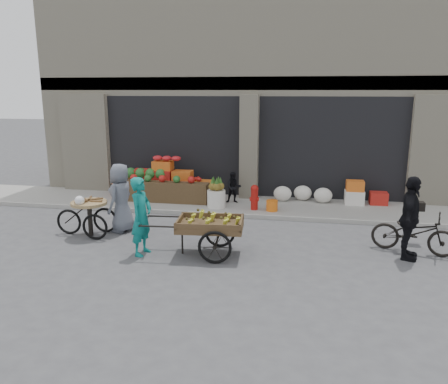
% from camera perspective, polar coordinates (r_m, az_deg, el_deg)
% --- Properties ---
extents(ground, '(80.00, 80.00, 0.00)m').
position_cam_1_polar(ground, '(9.10, -0.92, -8.77)').
color(ground, '#424244').
rests_on(ground, ground).
extents(sidewalk, '(18.00, 2.20, 0.12)m').
position_cam_1_polar(sidewalk, '(12.92, 2.71, -1.83)').
color(sidewalk, gray).
rests_on(sidewalk, ground).
extents(building, '(14.00, 6.45, 7.00)m').
position_cam_1_polar(building, '(16.39, 4.79, 13.01)').
color(building, beige).
rests_on(building, ground).
extents(fruit_display, '(3.10, 1.12, 1.24)m').
position_cam_1_polar(fruit_display, '(13.60, -7.52, 1.48)').
color(fruit_display, '#AF1F18').
rests_on(fruit_display, sidewalk).
extents(pineapple_bin, '(0.52, 0.52, 0.50)m').
position_cam_1_polar(pineapple_bin, '(12.49, -1.00, -0.88)').
color(pineapple_bin, silver).
rests_on(pineapple_bin, sidewalk).
extents(fire_hydrant, '(0.22, 0.22, 0.71)m').
position_cam_1_polar(fire_hydrant, '(12.24, 4.00, -0.55)').
color(fire_hydrant, '#A5140F').
rests_on(fire_hydrant, sidewalk).
extents(orange_bucket, '(0.32, 0.32, 0.30)m').
position_cam_1_polar(orange_bucket, '(12.21, 6.28, -1.77)').
color(orange_bucket, orange).
rests_on(orange_bucket, sidewalk).
extents(right_bay_goods, '(3.35, 0.60, 0.70)m').
position_cam_1_polar(right_bay_goods, '(13.34, 14.28, -0.21)').
color(right_bay_goods, silver).
rests_on(right_bay_goods, sidewalk).
extents(seated_person, '(0.51, 0.43, 0.93)m').
position_cam_1_polar(seated_person, '(12.95, 1.26, 0.60)').
color(seated_person, black).
rests_on(seated_person, sidewalk).
extents(banana_cart, '(2.39, 1.14, 0.97)m').
position_cam_1_polar(banana_cart, '(9.12, -2.13, -4.02)').
color(banana_cart, brown).
rests_on(banana_cart, ground).
extents(vendor_woman, '(0.49, 0.66, 1.66)m').
position_cam_1_polar(vendor_woman, '(9.28, -10.75, -3.13)').
color(vendor_woman, '#0F736E').
rests_on(vendor_woman, ground).
extents(tricycle_cart, '(1.43, 0.86, 0.95)m').
position_cam_1_polar(tricycle_cart, '(10.85, -17.18, -2.59)').
color(tricycle_cart, '#9E7F51').
rests_on(tricycle_cart, ground).
extents(vendor_grey, '(0.66, 0.90, 1.69)m').
position_cam_1_polar(vendor_grey, '(10.90, -13.33, -0.75)').
color(vendor_grey, slate).
rests_on(vendor_grey, ground).
extents(bicycle, '(1.81, 1.04, 0.90)m').
position_cam_1_polar(bicycle, '(10.15, 23.53, -4.86)').
color(bicycle, black).
rests_on(bicycle, ground).
extents(cyclist, '(0.68, 1.09, 1.73)m').
position_cam_1_polar(cyclist, '(9.62, 23.11, -3.19)').
color(cyclist, black).
rests_on(cyclist, ground).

